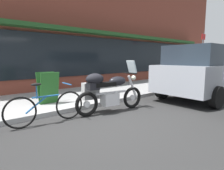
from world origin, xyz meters
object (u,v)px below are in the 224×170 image
Objects in this scene: parked_bicycle at (46,107)px; parking_sign_pole at (202,53)px; touring_motorcycle at (106,90)px; parked_minivan at (208,71)px; sandwich_board_sign at (48,88)px.

parked_bicycle is 0.64× the size of parking_sign_pole.
parking_sign_pole is (9.81, 0.97, 1.37)m from parked_bicycle.
touring_motorcycle is 1.18× the size of parked_bicycle.
touring_motorcycle is at bearing -7.15° from parked_bicycle.
parked_bicycle is at bearing 169.09° from parked_minivan.
touring_motorcycle reaches higher than parked_bicycle.
parking_sign_pole reaches higher than parked_minivan.
touring_motorcycle is at bearing -171.91° from parking_sign_pole.
touring_motorcycle reaches higher than sandwich_board_sign.
parked_bicycle is at bearing -114.83° from sandwich_board_sign.
sandwich_board_sign is 9.25m from parking_sign_pole.
parked_minivan reaches higher than touring_motorcycle.
parked_bicycle is at bearing 172.85° from touring_motorcycle.
parking_sign_pole reaches higher than touring_motorcycle.
parked_minivan is at bearing -12.32° from touring_motorcycle.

